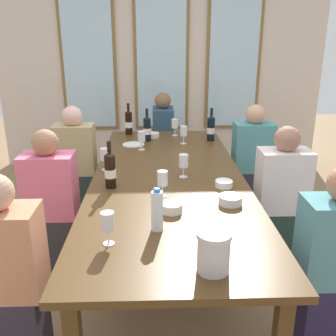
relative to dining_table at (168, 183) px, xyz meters
The scene contains 28 objects.
ground_plane 0.68m from the dining_table, ahead, with size 12.00×12.00×0.00m, color #8C6D4A.
back_wall_with_windows 2.67m from the dining_table, 90.00° to the left, with size 4.31×0.10×2.90m.
dining_table is the anchor object (origin of this frame).
white_plate_0 0.92m from the dining_table, 109.27° to the left, with size 0.21×0.21×0.01m, color white.
metal_pitcher 1.24m from the dining_table, 82.73° to the right, with size 0.16×0.16×0.19m.
wine_bottle_0 0.49m from the dining_table, 152.24° to the right, with size 0.08×0.08×0.33m.
wine_bottle_1 1.35m from the dining_table, 106.01° to the left, with size 0.08×0.08×0.33m.
wine_bottle_2 1.04m from the dining_table, 99.64° to the left, with size 0.08×0.08×0.32m.
wine_bottle_3 1.12m from the dining_table, 65.51° to the left, with size 0.08×0.08×0.32m.
tasting_bowl_0 0.45m from the dining_table, 31.65° to the right, with size 0.12×0.12×0.05m, color white.
tasting_bowl_1 0.62m from the dining_table, 90.20° to the right, with size 0.13×0.13×0.05m, color white.
tasting_bowl_2 0.64m from the dining_table, 54.39° to the right, with size 0.14×0.14×0.05m, color white.
tasting_bowl_3 1.16m from the dining_table, 95.80° to the left, with size 0.13×0.13×0.05m, color white.
water_bottle 0.85m from the dining_table, 96.03° to the right, with size 0.06×0.06×0.24m.
wine_glass_0 0.75m from the dining_table, 107.27° to the left, with size 0.07×0.07×0.17m.
wine_glass_1 0.21m from the dining_table, 12.77° to the right, with size 0.07×0.07×0.17m.
wine_glass_2 1.04m from the dining_table, 108.86° to the right, with size 0.07×0.07×0.17m.
wine_glass_3 0.42m from the dining_table, 97.48° to the right, with size 0.07×0.07×0.17m.
wine_glass_4 1.23m from the dining_table, 84.76° to the left, with size 0.07×0.07×0.17m.
wine_glass_5 0.54m from the dining_table, 162.33° to the left, with size 0.07×0.07×0.17m.
wine_glass_6 0.93m from the dining_table, 78.60° to the left, with size 0.07×0.07×0.17m.
seated_person_0 0.88m from the dining_table, behind, with size 0.38×0.24×1.11m.
seated_person_1 0.88m from the dining_table, ahead, with size 0.38×0.24×1.11m.
seated_person_2 1.27m from the dining_table, 133.77° to the left, with size 0.38×0.24×1.11m.
seated_person_3 1.28m from the dining_table, 46.79° to the left, with size 0.38×0.24×1.11m.
seated_person_4 1.30m from the dining_table, 132.46° to the right, with size 0.38×0.24×1.11m.
seated_person_5 1.26m from the dining_table, 46.02° to the right, with size 0.38×0.24×1.11m.
seated_person_6 1.77m from the dining_table, 90.00° to the left, with size 0.24×0.38×1.11m.
Camera 1 is at (-0.09, -2.67, 1.73)m, focal length 40.97 mm.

